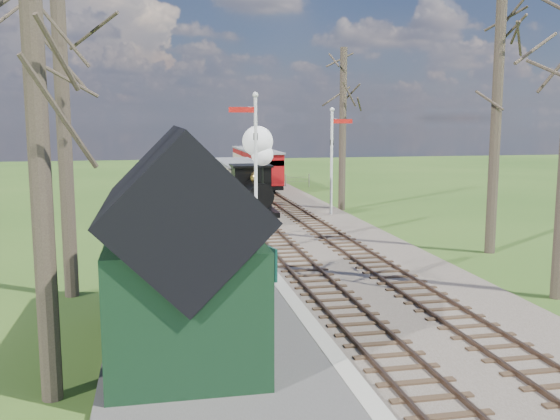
{
  "coord_description": "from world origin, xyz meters",
  "views": [
    {
      "loc": [
        -4.82,
        -9.55,
        5.16
      ],
      "look_at": [
        -0.06,
        14.08,
        1.6
      ],
      "focal_mm": 40.0,
      "sensor_mm": 36.0,
      "label": 1
    }
  ],
  "objects_px": {
    "semaphore_far": "(333,153)",
    "red_carriage_a": "(262,169)",
    "coach": "(239,180)",
    "person": "(238,307)",
    "red_carriage_b": "(250,164)",
    "bench": "(230,284)",
    "locomotive": "(255,181)",
    "sign_board": "(271,264)",
    "semaphore_near": "(254,156)",
    "station_shed": "(182,251)"
  },
  "relations": [
    {
      "from": "station_shed",
      "to": "semaphore_far",
      "type": "bearing_deg",
      "value": 64.28
    },
    {
      "from": "semaphore_near",
      "to": "red_carriage_a",
      "type": "bearing_deg",
      "value": 79.16
    },
    {
      "from": "bench",
      "to": "red_carriage_a",
      "type": "bearing_deg",
      "value": 78.33
    },
    {
      "from": "red_carriage_b",
      "to": "coach",
      "type": "bearing_deg",
      "value": -101.83
    },
    {
      "from": "bench",
      "to": "locomotive",
      "type": "bearing_deg",
      "value": 78.05
    },
    {
      "from": "red_carriage_b",
      "to": "bench",
      "type": "relative_size",
      "value": 3.36
    },
    {
      "from": "station_shed",
      "to": "red_carriage_a",
      "type": "height_order",
      "value": "station_shed"
    },
    {
      "from": "semaphore_far",
      "to": "red_carriage_a",
      "type": "distance_m",
      "value": 11.86
    },
    {
      "from": "semaphore_far",
      "to": "coach",
      "type": "xyz_separation_m",
      "value": [
        -4.37,
        4.68,
        -1.8
      ]
    },
    {
      "from": "station_shed",
      "to": "red_carriage_a",
      "type": "bearing_deg",
      "value": 76.88
    },
    {
      "from": "bench",
      "to": "semaphore_far",
      "type": "bearing_deg",
      "value": 64.09
    },
    {
      "from": "red_carriage_a",
      "to": "red_carriage_b",
      "type": "xyz_separation_m",
      "value": [
        0.0,
        5.5,
        0.0
      ]
    },
    {
      "from": "station_shed",
      "to": "person",
      "type": "bearing_deg",
      "value": 4.41
    },
    {
      "from": "coach",
      "to": "locomotive",
      "type": "bearing_deg",
      "value": -90.11
    },
    {
      "from": "red_carriage_a",
      "to": "semaphore_far",
      "type": "bearing_deg",
      "value": -81.3
    },
    {
      "from": "station_shed",
      "to": "red_carriage_b",
      "type": "bearing_deg",
      "value": 78.88
    },
    {
      "from": "semaphore_far",
      "to": "sign_board",
      "type": "bearing_deg",
      "value": -113.66
    },
    {
      "from": "person",
      "to": "semaphore_near",
      "type": "bearing_deg",
      "value": 1.28
    },
    {
      "from": "station_shed",
      "to": "red_carriage_b",
      "type": "distance_m",
      "value": 35.78
    },
    {
      "from": "station_shed",
      "to": "red_carriage_b",
      "type": "height_order",
      "value": "station_shed"
    },
    {
      "from": "sign_board",
      "to": "bench",
      "type": "xyz_separation_m",
      "value": [
        -1.5,
        -1.8,
        -0.09
      ]
    },
    {
      "from": "person",
      "to": "red_carriage_a",
      "type": "bearing_deg",
      "value": 1.29
    },
    {
      "from": "semaphore_far",
      "to": "red_carriage_a",
      "type": "bearing_deg",
      "value": 98.7
    },
    {
      "from": "coach",
      "to": "sign_board",
      "type": "distance_m",
      "value": 17.88
    },
    {
      "from": "station_shed",
      "to": "coach",
      "type": "relative_size",
      "value": 0.85
    },
    {
      "from": "red_carriage_b",
      "to": "person",
      "type": "height_order",
      "value": "red_carriage_b"
    },
    {
      "from": "station_shed",
      "to": "semaphore_far",
      "type": "relative_size",
      "value": 1.1
    },
    {
      "from": "locomotive",
      "to": "sign_board",
      "type": "relative_size",
      "value": 4.45
    },
    {
      "from": "station_shed",
      "to": "red_carriage_a",
      "type": "relative_size",
      "value": 1.15
    },
    {
      "from": "red_carriage_a",
      "to": "person",
      "type": "height_order",
      "value": "red_carriage_a"
    },
    {
      "from": "semaphore_far",
      "to": "sign_board",
      "type": "height_order",
      "value": "semaphore_far"
    },
    {
      "from": "coach",
      "to": "person",
      "type": "xyz_separation_m",
      "value": [
        -3.05,
        -22.59,
        -0.66
      ]
    },
    {
      "from": "bench",
      "to": "sign_board",
      "type": "bearing_deg",
      "value": 50.19
    },
    {
      "from": "locomotive",
      "to": "person",
      "type": "relative_size",
      "value": 3.35
    },
    {
      "from": "sign_board",
      "to": "person",
      "type": "xyz_separation_m",
      "value": [
        -1.67,
        -4.78,
        0.17
      ]
    },
    {
      "from": "bench",
      "to": "person",
      "type": "xyz_separation_m",
      "value": [
        -0.17,
        -2.98,
        0.26
      ]
    },
    {
      "from": "station_shed",
      "to": "person",
      "type": "relative_size",
      "value": 4.58
    },
    {
      "from": "coach",
      "to": "bench",
      "type": "bearing_deg",
      "value": -98.35
    },
    {
      "from": "semaphore_far",
      "to": "station_shed",
      "type": "bearing_deg",
      "value": -115.72
    },
    {
      "from": "station_shed",
      "to": "red_carriage_a",
      "type": "distance_m",
      "value": 30.4
    },
    {
      "from": "semaphore_near",
      "to": "semaphore_far",
      "type": "distance_m",
      "value": 7.91
    },
    {
      "from": "semaphore_near",
      "to": "person",
      "type": "bearing_deg",
      "value": -100.85
    },
    {
      "from": "semaphore_far",
      "to": "bench",
      "type": "height_order",
      "value": "semaphore_far"
    },
    {
      "from": "red_carriage_a",
      "to": "locomotive",
      "type": "bearing_deg",
      "value": -101.38
    },
    {
      "from": "semaphore_far",
      "to": "red_carriage_a",
      "type": "height_order",
      "value": "semaphore_far"
    },
    {
      "from": "coach",
      "to": "red_carriage_a",
      "type": "xyz_separation_m",
      "value": [
        2.6,
        6.91,
        0.04
      ]
    },
    {
      "from": "red_carriage_b",
      "to": "bench",
      "type": "distance_m",
      "value": 32.5
    },
    {
      "from": "red_carriage_b",
      "to": "red_carriage_a",
      "type": "bearing_deg",
      "value": -90.0
    },
    {
      "from": "red_carriage_a",
      "to": "red_carriage_b",
      "type": "bearing_deg",
      "value": 90.0
    },
    {
      "from": "semaphore_near",
      "to": "semaphore_far",
      "type": "bearing_deg",
      "value": 49.4
    }
  ]
}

